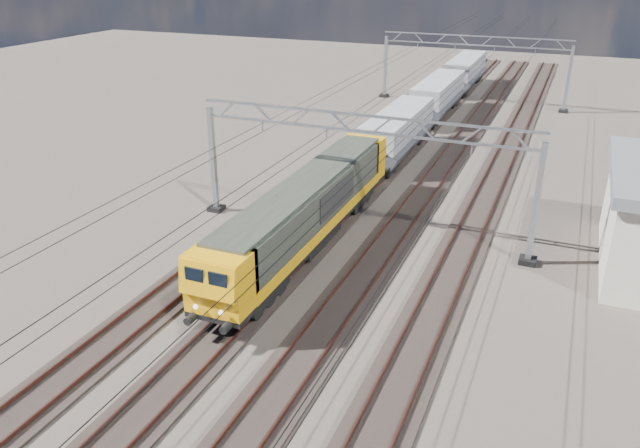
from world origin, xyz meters
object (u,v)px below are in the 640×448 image
at_px(catenary_gantry_mid, 360,171).
at_px(catenary_gantry_far, 473,67).
at_px(hopper_wagon_third, 465,70).
at_px(locomotive, 308,209).
at_px(hopper_wagon_mid, 438,94).
at_px(hopper_wagon_lead, 398,130).

distance_m(catenary_gantry_mid, catenary_gantry_far, 36.00).
height_order(catenary_gantry_far, hopper_wagon_third, catenary_gantry_far).
xyz_separation_m(locomotive, hopper_wagon_mid, (-0.00, 31.90, -0.09)).
distance_m(catenary_gantry_mid, locomotive, 3.70).
relative_size(catenary_gantry_far, locomotive, 0.94).
height_order(catenary_gantry_mid, catenary_gantry_far, same).
bearing_deg(locomotive, catenary_gantry_mid, 53.23).
relative_size(hopper_wagon_mid, hopper_wagon_third, 1.00).
height_order(catenary_gantry_far, hopper_wagon_mid, catenary_gantry_far).
xyz_separation_m(locomotive, hopper_wagon_third, (-0.00, 46.10, -0.09)).
distance_m(locomotive, hopper_wagon_lead, 17.70).
relative_size(catenary_gantry_far, hopper_wagon_third, 1.53).
bearing_deg(catenary_gantry_mid, catenary_gantry_far, 90.00).
bearing_deg(hopper_wagon_lead, hopper_wagon_third, 90.00).
distance_m(catenary_gantry_mid, hopper_wagon_mid, 29.34).
xyz_separation_m(locomotive, hopper_wagon_lead, (-0.00, 17.70, -0.09)).
xyz_separation_m(catenary_gantry_mid, locomotive, (-2.00, -2.68, -1.58)).
distance_m(catenary_gantry_far, hopper_wagon_mid, 7.27).
relative_size(catenary_gantry_far, hopper_wagon_mid, 1.53).
bearing_deg(locomotive, hopper_wagon_lead, 90.00).
relative_size(catenary_gantry_mid, hopper_wagon_mid, 1.53).
height_order(catenary_gantry_mid, hopper_wagon_lead, catenary_gantry_mid).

